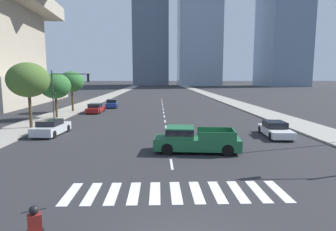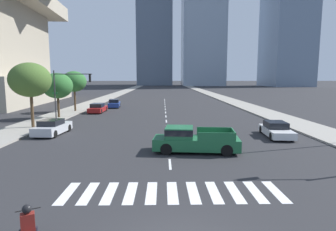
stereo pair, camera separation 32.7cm
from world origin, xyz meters
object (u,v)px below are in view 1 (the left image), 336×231
object	(u,v)px
sedan_red_2	(96,108)
street_tree_second	(55,86)
sedan_white_1	(275,129)
traffic_signal_far	(67,86)
sedan_blue_0	(112,104)
street_tree_third	(72,82)
pickup_truck	(193,140)
street_tree_nearest	(28,80)
sedan_silver_3	(51,128)

from	to	relation	value
sedan_red_2	street_tree_second	bearing A→B (deg)	150.41
sedan_white_1	traffic_signal_far	bearing A→B (deg)	-109.45
sedan_blue_0	street_tree_second	distance (m)	13.61
sedan_blue_0	street_tree_third	distance (m)	8.35
sedan_white_1	sedan_red_2	size ratio (longest dim) A/B	0.99
pickup_truck	street_tree_third	bearing A→B (deg)	-50.94
pickup_truck	street_tree_nearest	world-z (taller)	street_tree_nearest
pickup_truck	street_tree_third	size ratio (longest dim) A/B	1.02
traffic_signal_far	street_tree_nearest	size ratio (longest dim) A/B	0.90
sedan_red_2	street_tree_second	distance (m)	7.45
street_tree_second	street_tree_third	distance (m)	6.49
pickup_truck	street_tree_second	bearing A→B (deg)	-41.46
street_tree_nearest	pickup_truck	bearing A→B (deg)	-31.62
sedan_blue_0	street_tree_second	bearing A→B (deg)	154.90
sedan_blue_0	sedan_red_2	world-z (taller)	sedan_blue_0
traffic_signal_far	street_tree_nearest	xyz separation A→B (m)	(-2.02, -4.92, 0.71)
sedan_blue_0	sedan_silver_3	distance (m)	22.22
sedan_red_2	sedan_silver_3	distance (m)	15.53
traffic_signal_far	street_tree_nearest	distance (m)	5.37
traffic_signal_far	street_tree_second	distance (m)	2.82
sedan_blue_0	street_tree_nearest	size ratio (longest dim) A/B	0.71
sedan_blue_0	sedan_red_2	bearing A→B (deg)	164.91
sedan_white_1	street_tree_third	bearing A→B (deg)	-123.55
sedan_silver_3	street_tree_nearest	bearing A→B (deg)	50.17
sedan_silver_3	pickup_truck	bearing A→B (deg)	-113.32
pickup_truck	street_tree_third	xyz separation A→B (m)	(-14.52, 22.30, 3.52)
sedan_red_2	street_tree_nearest	bearing A→B (deg)	165.92
sedan_white_1	sedan_red_2	xyz separation A→B (m)	(-18.71, 16.76, 0.03)
sedan_red_2	sedan_silver_3	world-z (taller)	sedan_silver_3
traffic_signal_far	street_tree_third	bearing A→B (deg)	103.46
street_tree_nearest	sedan_silver_3	bearing A→B (deg)	-44.16
sedan_red_2	street_tree_nearest	world-z (taller)	street_tree_nearest
street_tree_second	sedan_silver_3	bearing A→B (deg)	-73.04
sedan_red_2	street_tree_second	world-z (taller)	street_tree_second
pickup_truck	traffic_signal_far	size ratio (longest dim) A/B	1.04
traffic_signal_far	street_tree_second	bearing A→B (deg)	135.85
sedan_silver_3	traffic_signal_far	world-z (taller)	traffic_signal_far
sedan_blue_0	sedan_silver_3	bearing A→B (deg)	171.11
sedan_white_1	sedan_red_2	bearing A→B (deg)	-127.02
sedan_blue_0	sedan_white_1	distance (m)	29.22
pickup_truck	sedan_silver_3	bearing A→B (deg)	-21.64
sedan_silver_3	street_tree_second	distance (m)	10.75
sedan_white_1	street_tree_second	xyz separation A→B (m)	(-22.09, 11.02, 3.36)
street_tree_nearest	street_tree_third	xyz separation A→B (m)	(0.00, 13.37, -0.35)
sedan_white_1	traffic_signal_far	distance (m)	22.28
sedan_blue_0	street_tree_second	world-z (taller)	street_tree_second
sedan_red_2	traffic_signal_far	size ratio (longest dim) A/B	0.85
sedan_red_2	traffic_signal_far	bearing A→B (deg)	170.90
street_tree_nearest	sedan_white_1	bearing A→B (deg)	-10.60
pickup_truck	sedan_silver_3	xyz separation A→B (m)	(-11.53, 6.04, -0.20)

